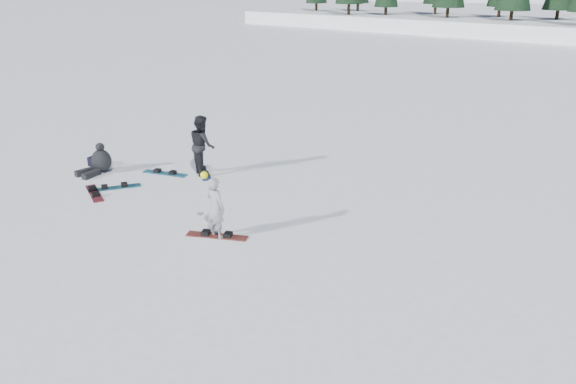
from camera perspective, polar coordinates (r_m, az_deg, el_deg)
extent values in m
plane|color=white|center=(15.04, -9.94, -2.13)|extent=(420.00, 420.00, 0.00)
ellipsoid|color=white|center=(197.07, 16.48, 14.54)|extent=(143.00, 110.00, 49.50)
ellipsoid|color=white|center=(266.40, 5.99, 16.58)|extent=(169.00, 130.00, 52.00)
imported|color=#9B9A9F|center=(13.31, -7.37, -1.60)|extent=(0.56, 0.37, 1.50)
sphere|color=#F8EF0D|center=(13.09, -8.51, 1.70)|extent=(0.18, 0.18, 0.18)
imported|color=black|center=(17.73, -8.72, 4.75)|extent=(1.14, 1.05, 1.87)
ellipsoid|color=black|center=(18.79, -18.41, 3.05)|extent=(0.75, 0.66, 0.72)
sphere|color=black|center=(18.66, -18.56, 4.36)|extent=(0.28, 0.28, 0.28)
cube|color=black|center=(18.49, -19.37, 1.71)|extent=(0.33, 0.66, 0.18)
cube|color=black|center=(18.77, -19.91, 1.93)|extent=(0.20, 0.64, 0.18)
cube|color=black|center=(19.53, -18.93, 2.95)|extent=(0.52, 0.42, 0.30)
cube|color=maroon|center=(13.61, -7.23, -4.46)|extent=(1.45, 0.96, 0.03)
cube|color=navy|center=(18.00, -8.56, 1.94)|extent=(1.42, 1.04, 0.03)
cube|color=maroon|center=(17.05, -19.08, -0.12)|extent=(1.49, 0.83, 0.03)
cube|color=teal|center=(18.17, -12.38, 1.85)|extent=(1.50, 0.78, 0.03)
cube|color=#16657C|center=(17.31, -17.20, 0.41)|extent=(0.97, 1.45, 0.03)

